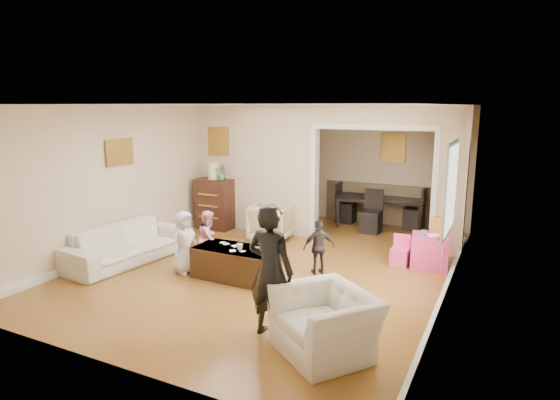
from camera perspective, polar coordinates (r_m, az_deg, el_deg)
The scene contains 27 objects.
floor at distance 7.88m, azimuth -0.65°, elevation -7.77°, with size 7.00×7.00×0.00m, color #985F27.
partition_left at distance 9.76m, azimuth -3.05°, elevation 3.81°, with size 2.75×0.18×2.60m, color #CBB595.
partition_right at distance 8.57m, azimuth 20.00°, elevation 2.07°, with size 0.55×0.18×2.60m, color #CBB595.
partition_header at distance 8.73m, azimuth 11.39°, elevation 10.12°, with size 2.22×0.18×0.35m, color #CBB595.
window_pane at distance 6.34m, azimuth 20.08°, elevation 1.30°, with size 0.03×0.95×1.10m, color white.
framed_art_partition at distance 10.05m, azimuth -7.49°, elevation 7.10°, with size 0.45×0.03×0.55m, color brown.
framed_art_sofa_wall at distance 8.61m, azimuth -18.95°, elevation 5.55°, with size 0.03×0.55×0.40m, color brown.
framed_art_alcove at distance 10.36m, azimuth 13.64°, elevation 6.17°, with size 0.45×0.03×0.55m, color brown.
sofa at distance 8.30m, azimuth -18.14°, elevation -5.11°, with size 2.12×0.83×0.62m, color white.
armchair_back at distance 9.19m, azimuth -1.12°, elevation -2.70°, with size 0.75×0.77×0.70m, color tan.
armchair_front at distance 5.14m, azimuth 5.53°, elevation -14.65°, with size 1.02×0.89×0.67m, color white.
dresser at distance 10.07m, azimuth -8.00°, elevation -0.48°, with size 0.77×0.44×1.07m, color #371A10.
table_lamp at distance 9.95m, azimuth -8.12°, elevation 3.54°, with size 0.22×0.22×0.36m, color #F0E2C4.
potted_plant at distance 9.84m, azimuth -7.15°, elevation 3.35°, with size 0.29×0.25×0.32m, color #3A7E38.
coffee_table at distance 7.21m, azimuth -5.36°, elevation -7.65°, with size 1.27×0.63×0.48m, color #372211.
coffee_cup at distance 7.03m, azimuth -4.92°, elevation -5.69°, with size 0.10×0.10×0.09m, color beige.
play_table at distance 8.01m, azimuth 17.72°, elevation -5.98°, with size 0.56×0.56×0.54m, color #E43C88.
cereal_box at distance 7.98m, azimuth 18.86°, elevation -3.00°, with size 0.20×0.07×0.30m, color yellow.
cyan_cup at distance 7.89m, azimuth 17.08°, elevation -3.87°, with size 0.08×0.08×0.08m, color #27A8C7.
toy_block at distance 8.06m, azimuth 17.13°, elevation -3.67°, with size 0.08×0.06×0.05m, color red.
play_bowl at distance 7.81m, azimuth 18.07°, elevation -4.21°, with size 0.20×0.20×0.05m, color white.
dining_table at distance 10.47m, azimuth 11.96°, elevation -1.31°, with size 1.87×1.04×0.66m, color black.
adult_person at distance 5.30m, azimuth -1.17°, elevation -8.60°, with size 0.56×0.37×1.55m, color black.
child_kneel_a at distance 7.49m, azimuth -11.57°, elevation -5.05°, with size 0.48×0.32×0.99m, color silver.
child_kneel_b at distance 7.76m, azimuth -8.64°, elevation -4.63°, with size 0.45×0.35×0.92m, color pink.
child_toddler at distance 7.34m, azimuth 4.76°, elevation -5.73°, with size 0.50×0.21×0.86m, color black.
craft_papers at distance 7.13m, azimuth -4.70°, elevation -5.83°, with size 0.85×0.41×0.00m.
Camera 1 is at (3.39, -6.62, 2.58)m, focal length 30.05 mm.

